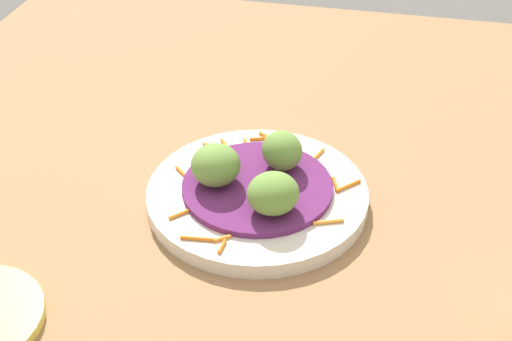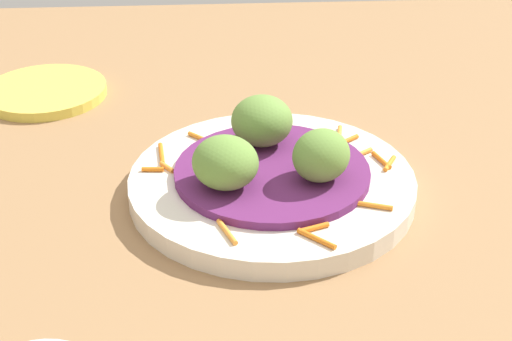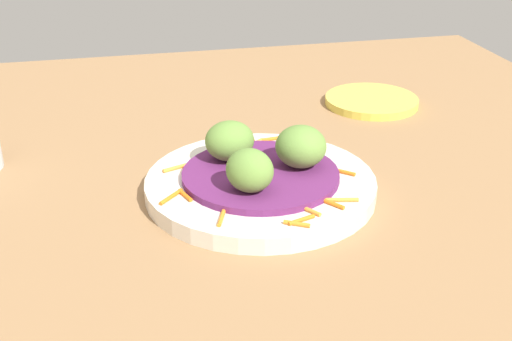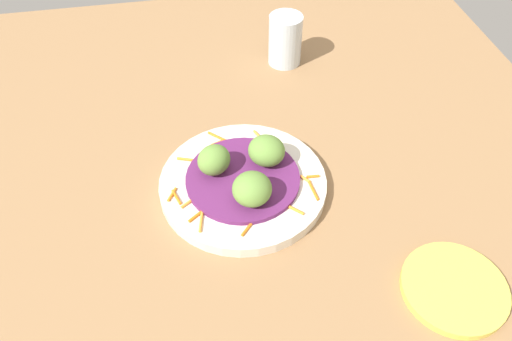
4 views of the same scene
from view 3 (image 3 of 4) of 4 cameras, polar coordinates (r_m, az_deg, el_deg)
table_surface at (r=70.71cm, az=-2.19°, el=-2.91°), size 110.00×110.00×2.00cm
main_plate at (r=70.61cm, az=0.34°, el=-1.20°), size 24.03×24.03×1.77cm
cabbage_bed at (r=70.05cm, az=0.34°, el=-0.29°), size 16.35×16.35×0.72cm
carrot_garnish at (r=68.67cm, az=0.87°, el=-1.01°), size 21.89×20.73×0.40cm
guac_scoop_left at (r=71.85cm, az=-2.24°, el=2.53°), size 7.47×7.48×4.17cm
guac_scoop_center at (r=65.07cm, az=-0.54°, el=0.02°), size 6.52×6.42×4.30cm
guac_scoop_right at (r=70.27cm, az=3.81°, el=2.04°), size 6.99×6.95×4.40cm
side_plate_small at (r=96.46cm, az=9.74°, el=5.81°), size 12.97×12.97×1.06cm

